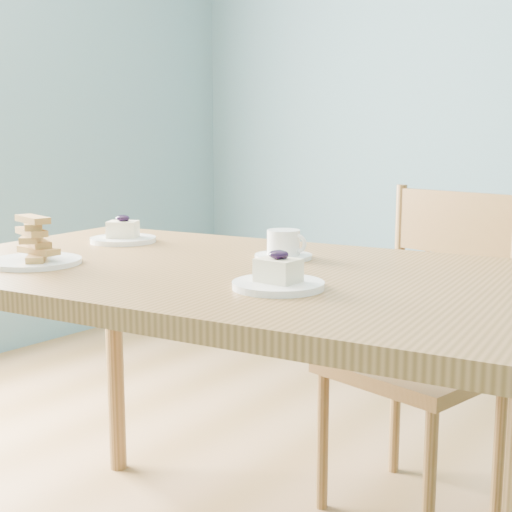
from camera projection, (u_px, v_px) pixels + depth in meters
room at (348, 6)px, 1.34m from camera, size 5.01×5.01×2.71m
dining_table at (237, 302)px, 1.64m from camera, size 1.62×1.07×0.81m
dining_chair at (423, 350)px, 2.08m from camera, size 0.50×0.49×0.96m
cheesecake_plate_near at (278, 279)px, 1.39m from camera, size 0.18×0.18×0.08m
cheesecake_plate_far at (123, 235)px, 2.01m from camera, size 0.18×0.18×0.08m
coffee_cup at (284, 246)px, 1.74m from camera, size 0.14×0.14×0.07m
biscotti_plate at (34, 248)px, 1.66m from camera, size 0.21×0.21×0.11m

